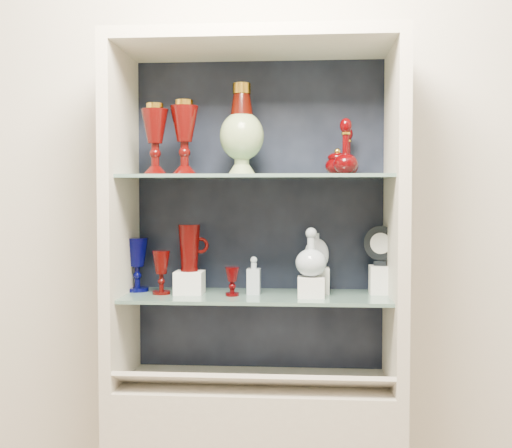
# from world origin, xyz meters

# --- Properties ---
(wall_back) EXTENTS (3.50, 0.02, 2.80)m
(wall_back) POSITION_xyz_m (0.00, 1.75, 1.40)
(wall_back) COLOR silver
(wall_back) RESTS_ON ground
(cabinet_back_panel) EXTENTS (0.98, 0.02, 1.15)m
(cabinet_back_panel) POSITION_xyz_m (0.00, 1.72, 1.32)
(cabinet_back_panel) COLOR black
(cabinet_back_panel) RESTS_ON cabinet_base
(cabinet_side_left) EXTENTS (0.04, 0.40, 1.15)m
(cabinet_side_left) POSITION_xyz_m (-0.48, 1.53, 1.32)
(cabinet_side_left) COLOR beige
(cabinet_side_left) RESTS_ON cabinet_base
(cabinet_side_right) EXTENTS (0.04, 0.40, 1.15)m
(cabinet_side_right) POSITION_xyz_m (0.48, 1.53, 1.32)
(cabinet_side_right) COLOR beige
(cabinet_side_right) RESTS_ON cabinet_base
(cabinet_top_cap) EXTENTS (1.00, 0.40, 0.04)m
(cabinet_top_cap) POSITION_xyz_m (0.00, 1.53, 1.92)
(cabinet_top_cap) COLOR beige
(cabinet_top_cap) RESTS_ON cabinet_side_left
(shelf_lower) EXTENTS (0.92, 0.34, 0.01)m
(shelf_lower) POSITION_xyz_m (0.00, 1.55, 1.04)
(shelf_lower) COLOR slate
(shelf_lower) RESTS_ON cabinet_side_left
(shelf_upper) EXTENTS (0.92, 0.34, 0.01)m
(shelf_upper) POSITION_xyz_m (0.00, 1.55, 1.46)
(shelf_upper) COLOR slate
(shelf_upper) RESTS_ON cabinet_side_left
(label_ledge) EXTENTS (0.92, 0.17, 0.09)m
(label_ledge) POSITION_xyz_m (0.00, 1.42, 0.78)
(label_ledge) COLOR beige
(label_ledge) RESTS_ON cabinet_base
(label_card_0) EXTENTS (0.10, 0.06, 0.03)m
(label_card_0) POSITION_xyz_m (0.03, 1.42, 0.80)
(label_card_0) COLOR white
(label_card_0) RESTS_ON label_ledge
(label_card_1) EXTENTS (0.10, 0.06, 0.03)m
(label_card_1) POSITION_xyz_m (-0.21, 1.42, 0.80)
(label_card_1) COLOR white
(label_card_1) RESTS_ON label_ledge
(label_card_2) EXTENTS (0.10, 0.06, 0.03)m
(label_card_2) POSITION_xyz_m (0.28, 1.42, 0.80)
(label_card_2) COLOR white
(label_card_2) RESTS_ON label_ledge
(label_card_3) EXTENTS (0.10, 0.06, 0.03)m
(label_card_3) POSITION_xyz_m (-0.15, 1.42, 0.80)
(label_card_3) COLOR white
(label_card_3) RESTS_ON label_ledge
(pedestal_lamp_left) EXTENTS (0.12, 0.12, 0.24)m
(pedestal_lamp_left) POSITION_xyz_m (-0.35, 1.49, 1.59)
(pedestal_lamp_left) COLOR #410705
(pedestal_lamp_left) RESTS_ON shelf_upper
(pedestal_lamp_right) EXTENTS (0.10, 0.10, 0.26)m
(pedestal_lamp_right) POSITION_xyz_m (-0.24, 1.50, 1.60)
(pedestal_lamp_right) COLOR #410705
(pedestal_lamp_right) RESTS_ON shelf_upper
(enamel_urn) EXTENTS (0.19, 0.19, 0.32)m
(enamel_urn) POSITION_xyz_m (-0.05, 1.54, 1.63)
(enamel_urn) COLOR #0A3F1F
(enamel_urn) RESTS_ON shelf_upper
(ruby_decanter_a) EXTENTS (0.10, 0.10, 0.21)m
(ruby_decanter_a) POSITION_xyz_m (0.31, 1.48, 1.58)
(ruby_decanter_a) COLOR #440001
(ruby_decanter_a) RESTS_ON shelf_upper
(ruby_decanter_b) EXTENTS (0.10, 0.10, 0.19)m
(ruby_decanter_b) POSITION_xyz_m (0.32, 1.64, 1.56)
(ruby_decanter_b) COLOR #440001
(ruby_decanter_b) RESTS_ON shelf_upper
(lidded_bowl) EXTENTS (0.09, 0.09, 0.10)m
(lidded_bowl) POSITION_xyz_m (0.28, 1.56, 1.52)
(lidded_bowl) COLOR #440001
(lidded_bowl) RESTS_ON shelf_upper
(cobalt_goblet) EXTENTS (0.11, 0.11, 0.20)m
(cobalt_goblet) POSITION_xyz_m (-0.44, 1.60, 1.15)
(cobalt_goblet) COLOR #000140
(cobalt_goblet) RESTS_ON shelf_lower
(ruby_goblet_tall) EXTENTS (0.07, 0.07, 0.15)m
(ruby_goblet_tall) POSITION_xyz_m (-0.34, 1.54, 1.13)
(ruby_goblet_tall) COLOR #410705
(ruby_goblet_tall) RESTS_ON shelf_lower
(ruby_goblet_small) EXTENTS (0.06, 0.06, 0.10)m
(ruby_goblet_small) POSITION_xyz_m (-0.08, 1.51, 1.10)
(ruby_goblet_small) COLOR #440001
(ruby_goblet_small) RESTS_ON shelf_lower
(riser_ruby_pitcher) EXTENTS (0.10, 0.10, 0.08)m
(riser_ruby_pitcher) POSITION_xyz_m (-0.24, 1.55, 1.09)
(riser_ruby_pitcher) COLOR silver
(riser_ruby_pitcher) RESTS_ON shelf_lower
(ruby_pitcher) EXTENTS (0.14, 0.10, 0.17)m
(ruby_pitcher) POSITION_xyz_m (-0.24, 1.55, 1.21)
(ruby_pitcher) COLOR #410705
(ruby_pitcher) RESTS_ON riser_ruby_pitcher
(clear_square_bottle) EXTENTS (0.05, 0.05, 0.13)m
(clear_square_bottle) POSITION_xyz_m (-0.01, 1.56, 1.12)
(clear_square_bottle) COLOR #A5B4C0
(clear_square_bottle) RESTS_ON shelf_lower
(riser_flat_flask) EXTENTS (0.09, 0.09, 0.09)m
(riser_flat_flask) POSITION_xyz_m (0.21, 1.61, 1.09)
(riser_flat_flask) COLOR silver
(riser_flat_flask) RESTS_ON shelf_lower
(flat_flask) EXTENTS (0.10, 0.06, 0.13)m
(flat_flask) POSITION_xyz_m (0.21, 1.61, 1.20)
(flat_flask) COLOR silver
(flat_flask) RESTS_ON riser_flat_flask
(riser_clear_round_decanter) EXTENTS (0.09, 0.09, 0.07)m
(riser_clear_round_decanter) POSITION_xyz_m (0.19, 1.51, 1.08)
(riser_clear_round_decanter) COLOR silver
(riser_clear_round_decanter) RESTS_ON shelf_lower
(clear_round_decanter) EXTENTS (0.13, 0.13, 0.16)m
(clear_round_decanter) POSITION_xyz_m (0.19, 1.51, 1.20)
(clear_round_decanter) COLOR #A5B4C0
(clear_round_decanter) RESTS_ON riser_clear_round_decanter
(riser_cameo_medallion) EXTENTS (0.08, 0.08, 0.10)m
(riser_cameo_medallion) POSITION_xyz_m (0.44, 1.60, 1.10)
(riser_cameo_medallion) COLOR silver
(riser_cameo_medallion) RESTS_ON shelf_lower
(cameo_medallion) EXTENTS (0.13, 0.09, 0.15)m
(cameo_medallion) POSITION_xyz_m (0.44, 1.60, 1.22)
(cameo_medallion) COLOR black
(cameo_medallion) RESTS_ON riser_cameo_medallion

